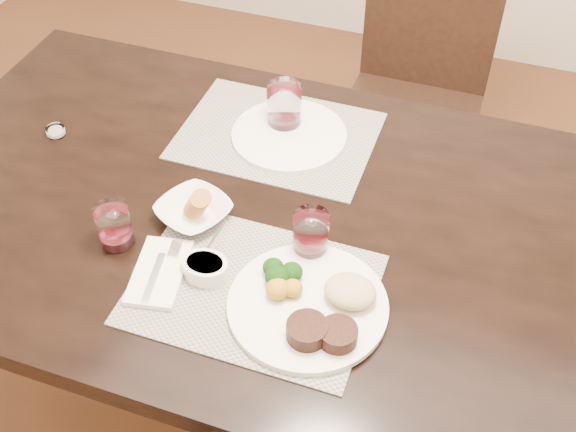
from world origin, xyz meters
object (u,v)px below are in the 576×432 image
(chair_far, at_px, (417,85))
(dinner_plate, at_px, (315,305))
(cracker_bowl, at_px, (194,211))
(steak_knife, at_px, (306,342))
(far_plate, at_px, (289,135))
(wine_glass_near, at_px, (311,236))

(chair_far, bearing_deg, dinner_plate, -89.06)
(chair_far, height_order, cracker_bowl, chair_far)
(steak_knife, height_order, cracker_bowl, cracker_bowl)
(dinner_plate, bearing_deg, steak_knife, -99.70)
(cracker_bowl, bearing_deg, dinner_plate, -25.65)
(cracker_bowl, height_order, far_plate, cracker_bowl)
(dinner_plate, relative_size, far_plate, 1.11)
(chair_far, distance_m, steak_knife, 1.25)
(dinner_plate, height_order, cracker_bowl, cracker_bowl)
(far_plate, bearing_deg, cracker_bowl, -107.20)
(dinner_plate, height_order, steak_knife, dinner_plate)
(wine_glass_near, xyz_separation_m, far_plate, (-0.16, 0.33, -0.04))
(dinner_plate, bearing_deg, wine_glass_near, 94.56)
(wine_glass_near, height_order, far_plate, wine_glass_near)
(chair_far, height_order, dinner_plate, chair_far)
(chair_far, height_order, far_plate, chair_far)
(chair_far, distance_m, dinner_plate, 1.18)
(chair_far, relative_size, far_plate, 3.28)
(wine_glass_near, relative_size, far_plate, 0.36)
(steak_knife, distance_m, cracker_bowl, 0.40)
(wine_glass_near, distance_m, far_plate, 0.37)
(dinner_plate, bearing_deg, cracker_bowl, 137.87)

